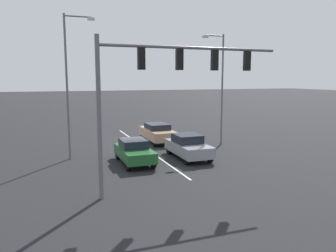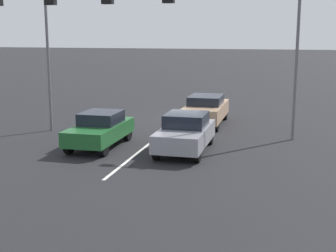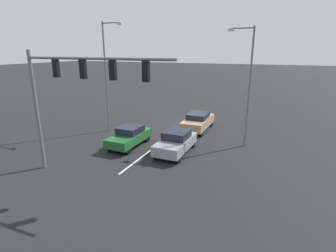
{
  "view_description": "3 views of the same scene",
  "coord_description": "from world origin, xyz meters",
  "px_view_note": "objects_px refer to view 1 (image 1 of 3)",
  "views": [
    {
      "loc": [
        6.91,
        26.89,
        5.29
      ],
      "look_at": [
        -0.52,
        6.84,
        2.19
      ],
      "focal_mm": 35.0,
      "sensor_mm": 36.0,
      "label": 1
    },
    {
      "loc": [
        -5.81,
        25.81,
        4.86
      ],
      "look_at": [
        -1.49,
        8.79,
        1.36
      ],
      "focal_mm": 50.0,
      "sensor_mm": 36.0,
      "label": 2
    },
    {
      "loc": [
        -8.23,
        23.59,
        7.12
      ],
      "look_at": [
        -0.91,
        6.44,
        1.68
      ],
      "focal_mm": 28.0,
      "sensor_mm": 36.0,
      "label": 3
    }
  ],
  "objects_px": {
    "car_tan_leftlane_second": "(157,132)",
    "street_lamp_left_shoulder": "(220,83)",
    "car_gray_leftlane_front": "(188,146)",
    "traffic_signal_gantry": "(164,77)",
    "car_darkgreen_midlane_front": "(134,151)",
    "street_lamp_right_shoulder": "(70,78)"
  },
  "relations": [
    {
      "from": "car_gray_leftlane_front",
      "to": "street_lamp_left_shoulder",
      "type": "height_order",
      "value": "street_lamp_left_shoulder"
    },
    {
      "from": "car_gray_leftlane_front",
      "to": "street_lamp_left_shoulder",
      "type": "bearing_deg",
      "value": -141.75
    },
    {
      "from": "street_lamp_right_shoulder",
      "to": "traffic_signal_gantry",
      "type": "bearing_deg",
      "value": 114.22
    },
    {
      "from": "car_tan_leftlane_second",
      "to": "street_lamp_left_shoulder",
      "type": "height_order",
      "value": "street_lamp_left_shoulder"
    },
    {
      "from": "car_tan_leftlane_second",
      "to": "street_lamp_right_shoulder",
      "type": "distance_m",
      "value": 9.13
    },
    {
      "from": "car_gray_leftlane_front",
      "to": "street_lamp_right_shoulder",
      "type": "height_order",
      "value": "street_lamp_right_shoulder"
    },
    {
      "from": "traffic_signal_gantry",
      "to": "car_tan_leftlane_second",
      "type": "bearing_deg",
      "value": -106.97
    },
    {
      "from": "car_gray_leftlane_front",
      "to": "traffic_signal_gantry",
      "type": "bearing_deg",
      "value": 56.4
    },
    {
      "from": "traffic_signal_gantry",
      "to": "car_darkgreen_midlane_front",
      "type": "bearing_deg",
      "value": -89.28
    },
    {
      "from": "car_tan_leftlane_second",
      "to": "street_lamp_left_shoulder",
      "type": "xyz_separation_m",
      "value": [
        -4.36,
        2.68,
        4.14
      ]
    },
    {
      "from": "street_lamp_right_shoulder",
      "to": "street_lamp_left_shoulder",
      "type": "bearing_deg",
      "value": -175.81
    },
    {
      "from": "street_lamp_left_shoulder",
      "to": "street_lamp_right_shoulder",
      "type": "bearing_deg",
      "value": 4.19
    },
    {
      "from": "street_lamp_right_shoulder",
      "to": "street_lamp_left_shoulder",
      "type": "xyz_separation_m",
      "value": [
        -11.49,
        -0.84,
        -0.35
      ]
    },
    {
      "from": "street_lamp_left_shoulder",
      "to": "car_darkgreen_midlane_front",
      "type": "bearing_deg",
      "value": 23.31
    },
    {
      "from": "car_darkgreen_midlane_front",
      "to": "street_lamp_left_shoulder",
      "type": "bearing_deg",
      "value": -156.69
    },
    {
      "from": "car_darkgreen_midlane_front",
      "to": "street_lamp_left_shoulder",
      "type": "relative_size",
      "value": 0.47
    },
    {
      "from": "car_gray_leftlane_front",
      "to": "car_tan_leftlane_second",
      "type": "xyz_separation_m",
      "value": [
        0.17,
        -5.99,
        0.03
      ]
    },
    {
      "from": "car_tan_leftlane_second",
      "to": "street_lamp_left_shoulder",
      "type": "relative_size",
      "value": 0.53
    },
    {
      "from": "traffic_signal_gantry",
      "to": "street_lamp_left_shoulder",
      "type": "relative_size",
      "value": 1.03
    },
    {
      "from": "car_tan_leftlane_second",
      "to": "street_lamp_left_shoulder",
      "type": "bearing_deg",
      "value": 148.41
    },
    {
      "from": "traffic_signal_gantry",
      "to": "street_lamp_right_shoulder",
      "type": "relative_size",
      "value": 0.96
    },
    {
      "from": "car_tan_leftlane_second",
      "to": "traffic_signal_gantry",
      "type": "bearing_deg",
      "value": 73.03
    }
  ]
}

